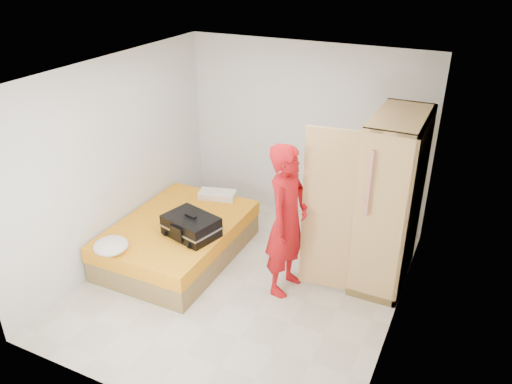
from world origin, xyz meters
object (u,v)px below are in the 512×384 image
at_px(wardrobe, 386,206).
at_px(suitcase, 191,226).
at_px(person, 287,221).
at_px(round_cushion, 111,246).
at_px(bed, 179,239).

height_order(wardrobe, suitcase, wardrobe).
xyz_separation_m(wardrobe, person, (-0.95, -0.72, -0.07)).
distance_m(wardrobe, person, 1.19).
bearing_deg(round_cushion, bed, 70.19).
height_order(bed, round_cushion, round_cushion).
xyz_separation_m(bed, round_cushion, (-0.32, -0.90, 0.33)).
distance_m(person, suitcase, 1.26).
bearing_deg(wardrobe, person, -143.12).
height_order(wardrobe, person, wardrobe).
height_order(wardrobe, round_cushion, wardrobe).
relative_size(wardrobe, round_cushion, 5.09).
bearing_deg(bed, suitcase, -28.08).
height_order(bed, person, person).
bearing_deg(round_cushion, suitcase, 47.95).
bearing_deg(wardrobe, suitcase, -158.27).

